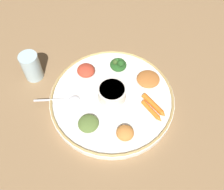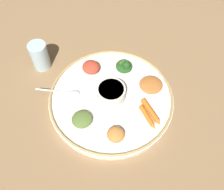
% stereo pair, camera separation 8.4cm
% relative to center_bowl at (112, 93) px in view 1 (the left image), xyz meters
% --- Properties ---
extents(ground_plane, '(2.40, 2.40, 0.00)m').
position_rel_center_bowl_xyz_m(ground_plane, '(0.00, 0.00, -0.05)').
color(ground_plane, olive).
extents(platter, '(0.41, 0.41, 0.02)m').
position_rel_center_bowl_xyz_m(platter, '(0.00, 0.00, -0.04)').
color(platter, white).
rests_on(platter, ground_plane).
extents(platter_rim, '(0.40, 0.40, 0.01)m').
position_rel_center_bowl_xyz_m(platter_rim, '(0.00, 0.00, -0.02)').
color(platter_rim, tan).
rests_on(platter_rim, platter).
extents(center_bowl, '(0.09, 0.09, 0.05)m').
position_rel_center_bowl_xyz_m(center_bowl, '(0.00, 0.00, 0.00)').
color(center_bowl, silver).
rests_on(center_bowl, platter).
extents(spoon, '(0.03, 0.15, 0.01)m').
position_rel_center_bowl_xyz_m(spoon, '(-0.02, -0.15, -0.02)').
color(spoon, silver).
rests_on(spoon, platter).
extents(greens_pile, '(0.06, 0.06, 0.04)m').
position_rel_center_bowl_xyz_m(greens_pile, '(-0.12, 0.05, -0.01)').
color(greens_pile, '#23511E').
rests_on(greens_pile, platter).
extents(carrot_near_spoon, '(0.09, 0.05, 0.01)m').
position_rel_center_bowl_xyz_m(carrot_near_spoon, '(0.08, 0.11, -0.02)').
color(carrot_near_spoon, orange).
rests_on(carrot_near_spoon, platter).
extents(carrot_outer, '(0.10, 0.06, 0.02)m').
position_rel_center_bowl_xyz_m(carrot_outer, '(0.06, 0.12, -0.02)').
color(carrot_outer, orange).
rests_on(carrot_outer, platter).
extents(mound_squash, '(0.07, 0.07, 0.03)m').
position_rel_center_bowl_xyz_m(mound_squash, '(0.14, 0.01, -0.01)').
color(mound_squash, '#C67A38').
rests_on(mound_squash, platter).
extents(mound_collards, '(0.08, 0.08, 0.02)m').
position_rel_center_bowl_xyz_m(mound_collards, '(0.09, -0.09, -0.01)').
color(mound_collards, '#567033').
rests_on(mound_collards, platter).
extents(mound_berbere_red, '(0.08, 0.08, 0.03)m').
position_rel_center_bowl_xyz_m(mound_berbere_red, '(-0.12, -0.07, -0.01)').
color(mound_berbere_red, '#B73D28').
rests_on(mound_berbere_red, platter).
extents(mound_chickpea, '(0.08, 0.08, 0.02)m').
position_rel_center_bowl_xyz_m(mound_chickpea, '(-0.04, 0.13, -0.02)').
color(mound_chickpea, '#B2662D').
rests_on(mound_chickpea, platter).
extents(drinking_glass, '(0.06, 0.06, 0.10)m').
position_rel_center_bowl_xyz_m(drinking_glass, '(-0.16, -0.25, -0.00)').
color(drinking_glass, silver).
rests_on(drinking_glass, ground_plane).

